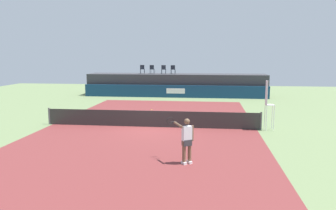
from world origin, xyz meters
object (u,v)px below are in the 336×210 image
(spectator_chair_right, at_px, (173,69))
(tennis_ball, at_px, (152,110))
(spectator_chair_left, at_px, (152,69))
(spectator_chair_center, at_px, (164,69))
(spectator_chair_far_left, at_px, (142,69))
(net_post_far, at_px, (261,121))
(net_post_near, at_px, (49,116))
(tennis_player, at_px, (186,139))
(umpire_chair, at_px, (268,102))

(spectator_chair_right, height_order, tennis_ball, spectator_chair_right)
(spectator_chair_left, height_order, spectator_chair_center, same)
(spectator_chair_far_left, relative_size, net_post_far, 0.89)
(spectator_chair_left, xyz_separation_m, net_post_near, (-3.69, -15.32, -2.19))
(net_post_near, height_order, tennis_ball, net_post_near)
(spectator_chair_left, xyz_separation_m, tennis_player, (4.97, -21.67, -1.73))
(net_post_far, height_order, tennis_player, tennis_player)
(umpire_chair, height_order, tennis_player, umpire_chair)
(spectator_chair_far_left, xyz_separation_m, umpire_chair, (10.10, -15.49, -1.11))
(net_post_near, bearing_deg, spectator_chair_far_left, 80.35)
(spectator_chair_left, distance_m, net_post_far, 17.76)
(spectator_chair_center, distance_m, net_post_far, 17.05)
(spectator_chair_far_left, height_order, tennis_player, spectator_chair_far_left)
(tennis_player, bearing_deg, spectator_chair_left, 102.93)
(tennis_ball, bearing_deg, spectator_chair_left, 99.29)
(spectator_chair_center, height_order, spectator_chair_right, same)
(spectator_chair_far_left, xyz_separation_m, net_post_far, (9.77, -15.48, -2.19))
(tennis_player, distance_m, tennis_ball, 12.64)
(spectator_chair_left, bearing_deg, net_post_far, -60.37)
(spectator_chair_center, xyz_separation_m, net_post_far, (7.50, -15.15, -2.19))
(spectator_chair_center, bearing_deg, umpire_chair, -62.68)
(spectator_chair_left, relative_size, net_post_near, 0.89)
(spectator_chair_left, height_order, tennis_ball, spectator_chair_left)
(spectator_chair_far_left, distance_m, tennis_ball, 10.39)
(spectator_chair_far_left, distance_m, net_post_near, 15.86)
(spectator_chair_right, bearing_deg, net_post_far, -66.71)
(net_post_far, bearing_deg, net_post_near, 180.00)
(net_post_far, xyz_separation_m, tennis_ball, (-7.15, 5.79, -0.46))
(net_post_near, xyz_separation_m, net_post_far, (12.40, 0.00, 0.00))
(spectator_chair_far_left, height_order, umpire_chair, spectator_chair_far_left)
(umpire_chair, bearing_deg, tennis_ball, 142.25)
(spectator_chair_left, relative_size, spectator_chair_center, 1.00)
(spectator_chair_right, distance_m, net_post_far, 16.69)
(spectator_chair_right, xyz_separation_m, net_post_near, (-5.86, -15.20, -2.19))
(umpire_chair, bearing_deg, spectator_chair_right, 114.33)
(spectator_chair_far_left, distance_m, net_post_far, 18.44)
(spectator_chair_far_left, bearing_deg, tennis_player, -74.56)
(umpire_chair, height_order, net_post_near, umpire_chair)
(tennis_player, bearing_deg, spectator_chair_center, 99.92)
(spectator_chair_far_left, xyz_separation_m, spectator_chair_left, (1.06, -0.17, 0.00))
(spectator_chair_center, bearing_deg, spectator_chair_far_left, 171.62)
(umpire_chair, height_order, net_post_far, umpire_chair)
(spectator_chair_left, height_order, spectator_chair_right, same)
(spectator_chair_center, relative_size, net_post_near, 0.89)
(net_post_far, bearing_deg, tennis_ball, 141.02)
(spectator_chair_right, distance_m, umpire_chair, 16.72)
(spectator_chair_center, bearing_deg, tennis_ball, -87.89)
(tennis_ball, bearing_deg, umpire_chair, -37.75)
(spectator_chair_center, relative_size, tennis_player, 0.50)
(spectator_chair_far_left, xyz_separation_m, spectator_chair_right, (3.22, -0.29, 0.00))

